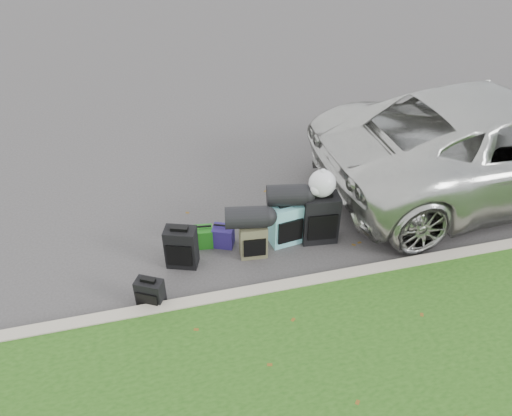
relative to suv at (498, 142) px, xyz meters
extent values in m
plane|color=#383535|center=(-4.13, -0.65, -0.84)|extent=(120.00, 120.00, 0.00)
cube|color=#9E937F|center=(-4.13, -1.65, -0.76)|extent=(120.00, 0.18, 0.15)
imported|color=#B7B7B2|center=(0.00, 0.00, 0.00)|extent=(6.11, 2.94, 1.68)
cube|color=black|center=(-5.87, -1.46, -0.62)|extent=(0.40, 0.33, 0.43)
cube|color=black|center=(-5.38, -0.77, -0.53)|extent=(0.49, 0.39, 0.62)
cube|color=#47462F|center=(-4.37, -0.82, -0.57)|extent=(0.40, 0.27, 0.53)
cube|color=#589FA6|center=(-3.83, -0.64, -0.50)|extent=(0.50, 0.34, 0.67)
cube|color=black|center=(-3.33, -0.71, -0.45)|extent=(0.55, 0.36, 0.78)
cube|color=#1D6E18|center=(-5.03, -0.43, -0.68)|extent=(0.30, 0.25, 0.31)
cube|color=navy|center=(-4.74, -0.49, -0.68)|extent=(0.37, 0.33, 0.32)
cylinder|color=black|center=(-4.46, -0.80, -0.15)|extent=(0.62, 0.41, 0.31)
cylinder|color=black|center=(-3.83, -0.61, -0.02)|extent=(0.60, 0.41, 0.31)
sphere|color=silver|center=(-3.33, -0.66, 0.14)|extent=(0.39, 0.39, 0.39)
camera|label=1|loc=(-5.64, -6.09, 4.02)|focal=35.00mm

